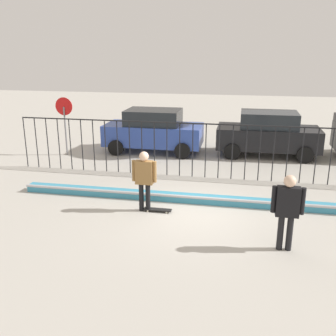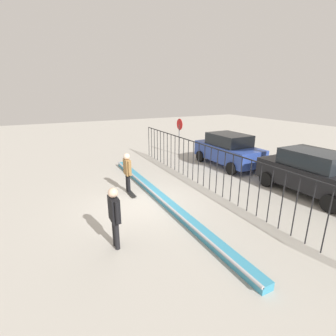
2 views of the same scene
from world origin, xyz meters
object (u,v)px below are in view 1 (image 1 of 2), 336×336
Objects in this scene: camera_operator at (288,206)px; stop_sign at (65,118)px; parked_car_blue at (154,130)px; parked_car_black at (268,133)px; skateboarder at (144,176)px; skateboard at (158,210)px.

stop_sign reaches higher than camera_operator.
parked_car_black is (4.98, 0.31, 0.00)m from parked_car_blue.
camera_operator is at bearing -48.91° from skateboarder.
parked_car_black reaches higher than skateboard.
skateboard is 6.85m from parked_car_blue.
skateboard is at bearing -77.71° from parked_car_blue.
skateboarder is 0.41× the size of parked_car_black.
skateboarder is at bearing 157.41° from skateboard.
parked_car_blue is at bearing -28.04° from camera_operator.
stop_sign reaches higher than skateboarder.
stop_sign is (-3.59, -1.28, 0.64)m from parked_car_blue.
parked_car_black is at bearing 1.82° from parked_car_blue.
stop_sign is at bearing -162.14° from parked_car_blue.
skateboard is (0.38, 0.00, -0.99)m from skateboarder.
parked_car_black is 1.72× the size of stop_sign.
skateboard is 7.71m from parked_car_black.
stop_sign reaches higher than parked_car_blue.
skateboarder is 7.83m from parked_car_black.
skateboarder is at bearing -47.51° from stop_sign.
skateboard is at bearing -45.38° from stop_sign.
camera_operator is at bearing -87.35° from parked_car_black.
skateboarder is 2.19× the size of skateboard.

